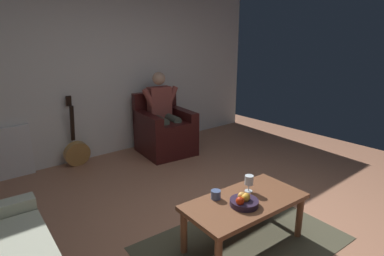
{
  "coord_description": "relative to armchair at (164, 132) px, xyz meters",
  "views": [
    {
      "loc": [
        2.09,
        1.65,
        1.79
      ],
      "look_at": [
        -0.24,
        -1.16,
        0.73
      ],
      "focal_mm": 29.43,
      "sensor_mm": 36.0,
      "label": 1
    }
  ],
  "objects": [
    {
      "name": "radiator",
      "position": [
        2.13,
        -0.48,
        0.0
      ],
      "size": [
        0.6,
        0.06,
        0.69
      ],
      "primitive_type": "cube",
      "color": "white",
      "rests_on": "ground"
    },
    {
      "name": "candle_jar",
      "position": [
        0.99,
        2.21,
        0.14
      ],
      "size": [
        0.09,
        0.09,
        0.08
      ],
      "primitive_type": "cylinder",
      "color": "#495B86",
      "rests_on": "coffee_table"
    },
    {
      "name": "guitar",
      "position": [
        1.28,
        -0.35,
        -0.12
      ],
      "size": [
        0.36,
        0.22,
        1.01
      ],
      "color": "#AC7B3F",
      "rests_on": "ground"
    },
    {
      "name": "rug",
      "position": [
        0.81,
        2.38,
        -0.34
      ],
      "size": [
        1.85,
        1.24,
        0.01
      ],
      "primitive_type": "cube",
      "rotation": [
        0.0,
        0.0,
        -0.06
      ],
      "color": "#4A4734",
      "rests_on": "ground"
    },
    {
      "name": "person_seated",
      "position": [
        -0.0,
        -0.02,
        0.35
      ],
      "size": [
        0.62,
        0.58,
        1.27
      ],
      "rotation": [
        0.0,
        0.0,
        -0.11
      ],
      "color": "brown",
      "rests_on": "ground"
    },
    {
      "name": "ground_plane",
      "position": [
        0.62,
        2.31,
        -0.34
      ],
      "size": [
        6.8,
        6.8,
        0.0
      ],
      "primitive_type": "plane",
      "color": "#AB7356"
    },
    {
      "name": "wall_back",
      "position": [
        0.62,
        -0.55,
        0.91
      ],
      "size": [
        5.68,
        0.06,
        2.5
      ],
      "primitive_type": "cube",
      "color": "silver",
      "rests_on": "ground"
    },
    {
      "name": "coffee_table",
      "position": [
        0.81,
        2.38,
        0.03
      ],
      "size": [
        1.11,
        0.6,
        0.44
      ],
      "rotation": [
        0.0,
        0.0,
        -0.06
      ],
      "color": "brown",
      "rests_on": "ground"
    },
    {
      "name": "wine_glass_near",
      "position": [
        0.66,
        2.3,
        0.2
      ],
      "size": [
        0.08,
        0.08,
        0.15
      ],
      "color": "silver",
      "rests_on": "coffee_table"
    },
    {
      "name": "fruit_bowl",
      "position": [
        0.89,
        2.44,
        0.14
      ],
      "size": [
        0.24,
        0.24,
        0.11
      ],
      "color": "#281C31",
      "rests_on": "coffee_table"
    },
    {
      "name": "armchair",
      "position": [
        0.0,
        0.0,
        0.0
      ],
      "size": [
        0.83,
        0.89,
        0.94
      ],
      "rotation": [
        0.0,
        0.0,
        -0.11
      ],
      "color": "#361010",
      "rests_on": "ground"
    }
  ]
}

